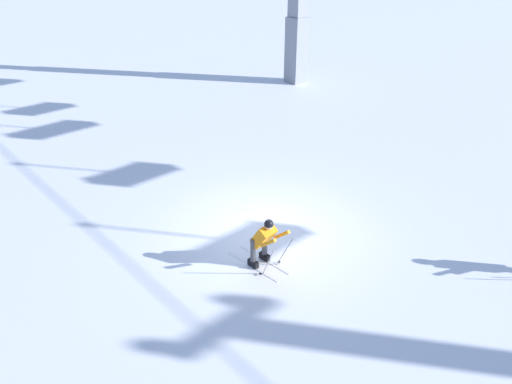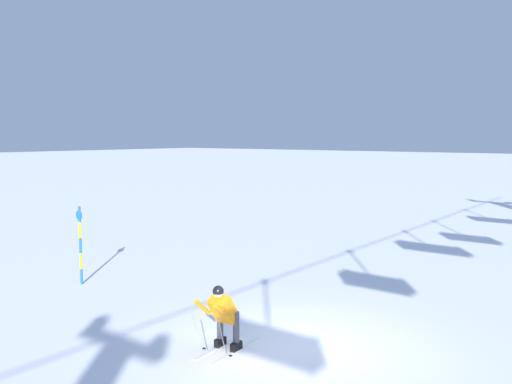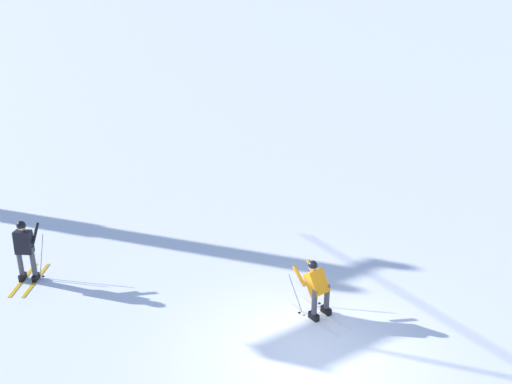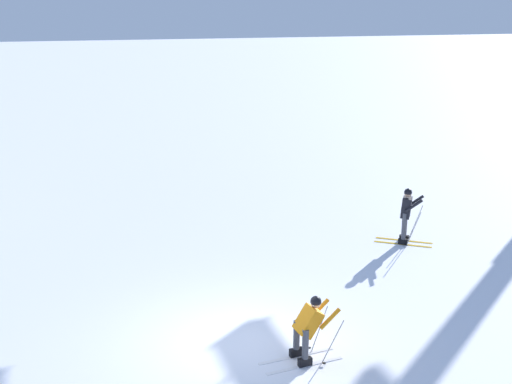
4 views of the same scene
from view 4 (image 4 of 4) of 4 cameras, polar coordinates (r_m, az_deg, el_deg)
The scene contains 3 objects.
ground_plane at distance 13.98m, azimuth -1.56°, elevation -13.06°, with size 260.00×260.00×0.00m, color white.
skier_carving_main at distance 13.02m, azimuth 4.65°, elevation -11.62°, with size 1.67×0.73×1.48m.
skier_distant_uphill at distance 19.57m, azimuth 13.14°, elevation -1.69°, with size 1.61×1.35×1.71m.
Camera 4 is at (-3.53, -11.69, 6.80)m, focal length 45.34 mm.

